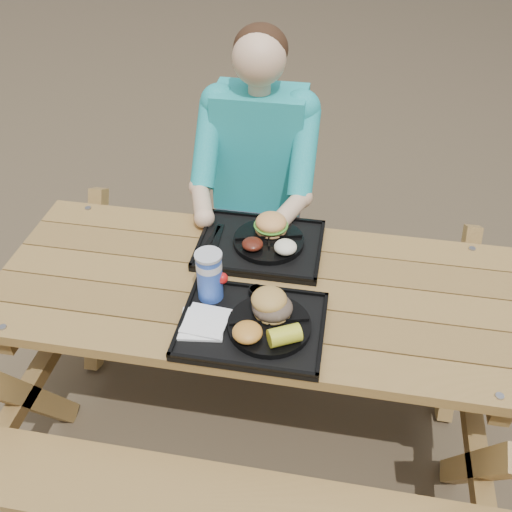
# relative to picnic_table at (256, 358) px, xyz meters

# --- Properties ---
(ground) EXTENTS (60.00, 60.00, 0.00)m
(ground) POSITION_rel_picnic_table_xyz_m (0.00, 0.00, -0.38)
(ground) COLOR #999999
(ground) RESTS_ON ground
(picnic_table) EXTENTS (1.80, 1.49, 0.75)m
(picnic_table) POSITION_rel_picnic_table_xyz_m (0.00, 0.00, 0.00)
(picnic_table) COLOR #999999
(picnic_table) RESTS_ON ground
(tray_near) EXTENTS (0.45, 0.35, 0.02)m
(tray_near) POSITION_rel_picnic_table_xyz_m (0.02, -0.20, 0.39)
(tray_near) COLOR black
(tray_near) RESTS_ON picnic_table
(tray_far) EXTENTS (0.45, 0.35, 0.02)m
(tray_far) POSITION_rel_picnic_table_xyz_m (-0.02, 0.20, 0.39)
(tray_far) COLOR black
(tray_far) RESTS_ON picnic_table
(plate_near) EXTENTS (0.26, 0.26, 0.02)m
(plate_near) POSITION_rel_picnic_table_xyz_m (0.08, -0.21, 0.41)
(plate_near) COLOR black
(plate_near) RESTS_ON tray_near
(plate_far) EXTENTS (0.26, 0.26, 0.02)m
(plate_far) POSITION_rel_picnic_table_xyz_m (0.01, 0.21, 0.41)
(plate_far) COLOR black
(plate_far) RESTS_ON tray_far
(napkin_stack) EXTENTS (0.15, 0.15, 0.02)m
(napkin_stack) POSITION_rel_picnic_table_xyz_m (-0.13, -0.23, 0.40)
(napkin_stack) COLOR white
(napkin_stack) RESTS_ON tray_near
(soda_cup) EXTENTS (0.08, 0.08, 0.17)m
(soda_cup) POSITION_rel_picnic_table_xyz_m (-0.13, -0.10, 0.48)
(soda_cup) COLOR blue
(soda_cup) RESTS_ON tray_near
(condiment_bbq) EXTENTS (0.05, 0.05, 0.03)m
(condiment_bbq) POSITION_rel_picnic_table_xyz_m (0.01, -0.07, 0.41)
(condiment_bbq) COLOR black
(condiment_bbq) RESTS_ON tray_near
(condiment_mustard) EXTENTS (0.06, 0.06, 0.03)m
(condiment_mustard) POSITION_rel_picnic_table_xyz_m (0.07, -0.08, 0.41)
(condiment_mustard) COLOR yellow
(condiment_mustard) RESTS_ON tray_near
(sandwich) EXTENTS (0.12, 0.12, 0.12)m
(sandwich) POSITION_rel_picnic_table_xyz_m (0.08, -0.16, 0.48)
(sandwich) COLOR #C39144
(sandwich) RESTS_ON plate_near
(mac_cheese) EXTENTS (0.09, 0.09, 0.05)m
(mac_cheese) POSITION_rel_picnic_table_xyz_m (0.02, -0.28, 0.44)
(mac_cheese) COLOR gold
(mac_cheese) RESTS_ON plate_near
(corn_cob) EXTENTS (0.13, 0.13, 0.06)m
(corn_cob) POSITION_rel_picnic_table_xyz_m (0.13, -0.27, 0.44)
(corn_cob) COLOR yellow
(corn_cob) RESTS_ON plate_near
(cutlery_far) EXTENTS (0.03, 0.15, 0.01)m
(cutlery_far) POSITION_rel_picnic_table_xyz_m (-0.18, 0.22, 0.40)
(cutlery_far) COLOR black
(cutlery_far) RESTS_ON tray_far
(burger) EXTENTS (0.12, 0.12, 0.11)m
(burger) POSITION_rel_picnic_table_xyz_m (0.01, 0.27, 0.47)
(burger) COLOR #F0A154
(burger) RESTS_ON plate_far
(baked_beans) EXTENTS (0.08, 0.08, 0.03)m
(baked_beans) POSITION_rel_picnic_table_xyz_m (-0.04, 0.15, 0.43)
(baked_beans) COLOR #531B10
(baked_beans) RESTS_ON plate_far
(potato_salad) EXTENTS (0.08, 0.08, 0.05)m
(potato_salad) POSITION_rel_picnic_table_xyz_m (0.08, 0.15, 0.44)
(potato_salad) COLOR white
(potato_salad) RESTS_ON plate_far
(diner) EXTENTS (0.48, 0.84, 1.28)m
(diner) POSITION_rel_picnic_table_xyz_m (-0.11, 0.71, 0.27)
(diner) COLOR teal
(diner) RESTS_ON ground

